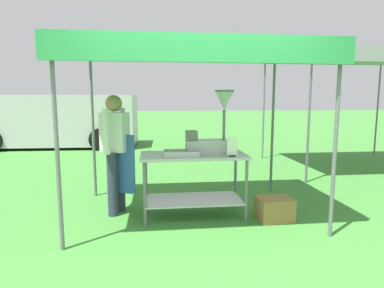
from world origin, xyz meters
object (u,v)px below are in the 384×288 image
at_px(donut_fryer, 211,131).
at_px(vendor, 116,148).
at_px(menu_sign, 232,148).
at_px(van_silver, 56,120).
at_px(donut_tray, 182,154).
at_px(stall_canopy, 193,55).
at_px(donut_cart, 194,171).
at_px(neighbour_tent, 355,59).
at_px(supply_crate, 274,209).

bearing_deg(donut_fryer, vendor, 170.33).
height_order(donut_fryer, menu_sign, donut_fryer).
relative_size(vendor, van_silver, 0.31).
height_order(donut_tray, van_silver, van_silver).
xyz_separation_m(stall_canopy, donut_tray, (-0.17, -0.22, -1.25)).
height_order(donut_cart, menu_sign, menu_sign).
relative_size(stall_canopy, van_silver, 0.60).
relative_size(stall_canopy, neighbour_tent, 0.93).
bearing_deg(menu_sign, donut_tray, 169.86).
xyz_separation_m(donut_tray, neighbour_tent, (4.09, 2.86, 1.57)).
bearing_deg(vendor, donut_fryer, -9.67).
xyz_separation_m(stall_canopy, van_silver, (-3.72, 6.81, -1.24)).
relative_size(supply_crate, neighbour_tent, 0.13).
bearing_deg(donut_tray, supply_crate, -6.06).
bearing_deg(menu_sign, stall_canopy, 143.55).
distance_m(donut_fryer, vendor, 1.30).
xyz_separation_m(donut_tray, supply_crate, (1.19, -0.13, -0.72)).
bearing_deg(supply_crate, donut_tray, 173.94).
xyz_separation_m(donut_tray, vendor, (-0.86, 0.37, 0.04)).
relative_size(donut_tray, vendor, 0.27).
height_order(donut_tray, menu_sign, menu_sign).
relative_size(donut_tray, supply_crate, 0.97).
xyz_separation_m(donut_cart, menu_sign, (0.45, -0.24, 0.33)).
relative_size(donut_fryer, menu_sign, 3.42).
relative_size(donut_cart, donut_fryer, 1.65).
bearing_deg(stall_canopy, van_silver, 118.66).
bearing_deg(stall_canopy, donut_cart, -90.00).
distance_m(stall_canopy, donut_cart, 1.50).
bearing_deg(supply_crate, neighbour_tent, 45.87).
bearing_deg(van_silver, donut_cart, -61.68).
xyz_separation_m(donut_cart, van_silver, (-3.72, 6.91, 0.26)).
distance_m(donut_fryer, supply_crate, 1.29).
height_order(vendor, supply_crate, vendor).
height_order(donut_tray, supply_crate, donut_tray).
bearing_deg(donut_cart, neighbour_tent, 34.88).
xyz_separation_m(donut_cart, donut_fryer, (0.24, 0.03, 0.52)).
xyz_separation_m(vendor, neighbour_tent, (4.95, 2.48, 1.53)).
relative_size(donut_tray, menu_sign, 1.81).
bearing_deg(stall_canopy, donut_tray, -126.88).
relative_size(donut_tray, van_silver, 0.08).
bearing_deg(donut_fryer, donut_cart, -172.47).
height_order(donut_cart, neighbour_tent, neighbour_tent).
distance_m(stall_canopy, vendor, 1.60).
bearing_deg(stall_canopy, donut_fryer, -15.85).
relative_size(donut_cart, neighbour_tent, 0.40).
relative_size(donut_fryer, supply_crate, 1.84).
bearing_deg(vendor, van_silver, 112.02).
distance_m(vendor, neighbour_tent, 5.74).
distance_m(donut_fryer, van_silver, 7.94).
distance_m(menu_sign, neighbour_tent, 4.80).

